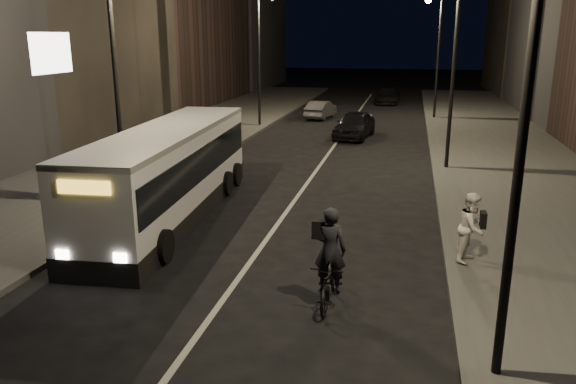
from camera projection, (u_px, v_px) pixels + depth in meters
The scene contains 14 objects.
ground at pixel (249, 264), 14.65m from camera, with size 180.00×180.00×0.00m, color black.
sidewalk_right at pixel (508, 162), 26.07m from camera, with size 7.00×70.00×0.16m, color #393936.
sidewalk_left at pixel (167, 147), 29.54m from camera, with size 7.00×70.00×0.16m, color #393936.
streetlight_right_near at pixel (512, 64), 8.35m from camera, with size 1.20×0.44×8.12m.
streetlight_right_mid at pixel (449, 45), 23.41m from camera, with size 1.20×0.44×8.12m.
streetlight_right_far at pixel (435, 41), 38.47m from camera, with size 1.20×0.44×8.12m.
streetlight_left_near at pixel (121, 48), 18.06m from camera, with size 1.20×0.44×8.12m.
streetlight_left_far at pixel (263, 42), 35.00m from camera, with size 1.20×0.44×8.12m.
city_bus at pixel (170, 169), 18.13m from camera, with size 3.11×11.02×2.93m.
cyclist_on_bicycle at pixel (330, 273), 12.26m from camera, with size 0.75×2.02×2.31m.
pedestrian_woman at pixel (472, 227), 14.25m from camera, with size 0.88×0.68×1.81m, color white.
car_near at pixel (354, 125), 32.54m from camera, with size 1.82×4.52×1.54m, color black.
car_mid at pixel (321, 110), 40.16m from camera, with size 1.34×3.85×1.27m, color #3C3C3E.
car_far at pixel (388, 95), 49.07m from camera, with size 1.94×4.78×1.39m, color black.
Camera 1 is at (3.88, -13.07, 5.78)m, focal length 35.00 mm.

